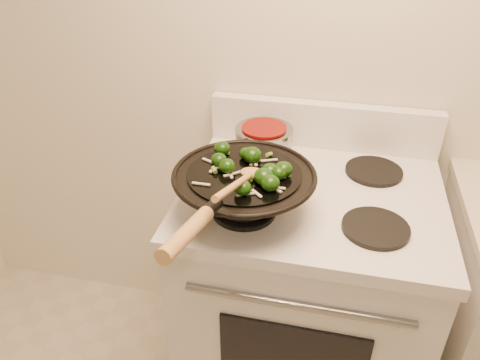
# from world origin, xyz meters

# --- Properties ---
(stove) EXTENTS (0.78, 0.67, 1.08)m
(stove) POSITION_xyz_m (-0.18, 1.17, 0.47)
(stove) COLOR white
(stove) RESTS_ON ground
(wok) EXTENTS (0.39, 0.65, 0.21)m
(wok) POSITION_xyz_m (-0.36, 1.02, 1.00)
(wok) COLOR black
(wok) RESTS_ON stove
(stirfry) EXTENTS (0.26, 0.23, 0.05)m
(stirfry) POSITION_xyz_m (-0.34, 1.02, 1.07)
(stirfry) COLOR black
(stirfry) RESTS_ON wok
(wooden_spoon) EXTENTS (0.07, 0.29, 0.10)m
(wooden_spoon) POSITION_xyz_m (-0.35, 0.93, 1.09)
(wooden_spoon) COLOR #B38046
(wooden_spoon) RESTS_ON wok
(saucepan) EXTENTS (0.19, 0.29, 0.11)m
(saucepan) POSITION_xyz_m (-0.36, 1.32, 0.99)
(saucepan) COLOR gray
(saucepan) RESTS_ON stove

